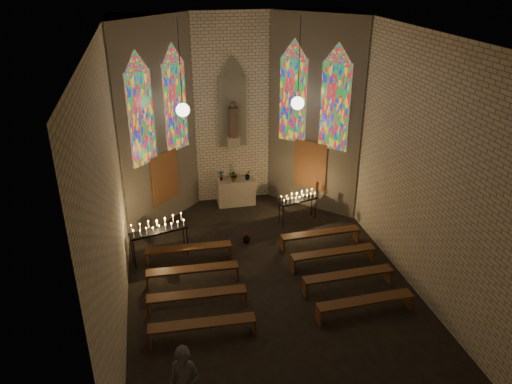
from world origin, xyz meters
The scene contains 17 objects.
floor centered at (0.00, 0.00, 0.00)m, with size 12.00×12.00×0.00m, color black.
room centered at (0.00, 3.37, 3.72)m, with size 8.22×12.43×7.00m.
altar centered at (0.00, 5.45, 0.50)m, with size 1.40×0.60×1.00m, color #C1B49D.
flower_vase_left centered at (-0.55, 5.51, 1.20)m, with size 0.21×0.14×0.40m, color #4C723F.
flower_vase_center centered at (-0.07, 5.37, 1.22)m, with size 0.39×0.34×0.43m, color #4C723F.
flower_vase_right centered at (0.45, 5.40, 1.20)m, with size 0.22×0.18×0.40m, color #4C723F.
aisle_flower_pot centered at (-0.18, 2.55, 0.22)m, with size 0.24×0.24×0.44m, color #4C723F.
votive_stand_left centered at (-3.00, 2.12, 1.13)m, with size 1.83×0.86×1.31m.
votive_stand_right centered at (1.89, 3.60, 0.91)m, with size 1.48×0.71×1.06m.
pew_left_0 centered at (-2.14, 1.85, 0.41)m, with size 2.65×0.47×0.51m.
pew_right_0 centered at (2.14, 1.85, 0.41)m, with size 2.65×0.47×0.51m.
pew_left_1 centered at (-2.14, 0.65, 0.41)m, with size 2.65×0.47×0.51m.
pew_right_1 centered at (2.14, 0.65, 0.41)m, with size 2.65×0.47×0.51m.
pew_left_2 centered at (-2.14, -0.55, 0.41)m, with size 2.65×0.47×0.51m.
pew_right_2 centered at (2.14, -0.55, 0.41)m, with size 2.65×0.47×0.51m.
pew_left_3 centered at (-2.14, -1.75, 0.41)m, with size 2.65×0.47×0.51m.
pew_right_3 centered at (2.14, -1.75, 0.41)m, with size 2.65×0.47×0.51m.
Camera 1 is at (-2.90, -11.46, 8.62)m, focal length 35.00 mm.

